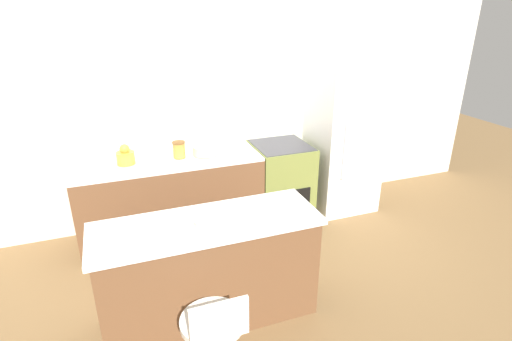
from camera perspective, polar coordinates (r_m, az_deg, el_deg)
ground_plane at (r=4.42m, az=-7.01°, el=-10.31°), size 14.00×14.00×0.00m
wall_back at (r=4.54m, az=-9.96°, el=8.41°), size 8.00×0.06×2.60m
back_counter at (r=4.46m, az=-11.98°, el=-3.77°), size 1.93×0.66×0.90m
kitchen_island at (r=3.27m, az=-6.63°, el=-13.98°), size 1.72×0.59×0.89m
oven_range at (r=4.78m, az=3.52°, el=-1.41°), size 0.65×0.67×0.90m
refrigerator at (r=4.96m, az=12.30°, el=4.56°), size 0.75×0.73×1.79m
stool_chair at (r=2.77m, az=-5.92°, el=-23.06°), size 0.42×0.42×0.83m
kettle at (r=4.22m, az=-18.15°, el=1.95°), size 0.18×0.18×0.21m
mixing_bowl at (r=4.33m, az=-7.24°, el=2.91°), size 0.27×0.27×0.09m
canister_jar at (r=4.27m, az=-10.94°, el=2.96°), size 0.14×0.14×0.17m
fruit_bowl at (r=2.97m, az=-6.69°, el=-7.32°), size 0.22×0.22×0.05m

